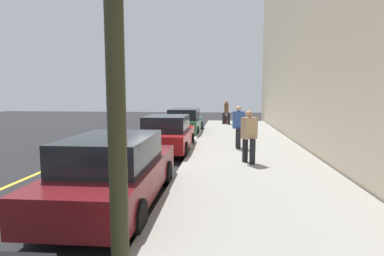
# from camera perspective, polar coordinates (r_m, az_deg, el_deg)

# --- Properties ---
(ground_plane) EXTENTS (56.00, 56.00, 0.00)m
(ground_plane) POSITION_cam_1_polar(r_m,az_deg,el_deg) (12.10, -5.23, -4.93)
(ground_plane) COLOR black
(sidewalk) EXTENTS (28.00, 4.60, 0.15)m
(sidewalk) POSITION_cam_1_polar(r_m,az_deg,el_deg) (11.89, 10.61, -4.85)
(sidewalk) COLOR gray
(sidewalk) RESTS_ON ground
(lane_stripe_centre) EXTENTS (28.00, 0.14, 0.01)m
(lane_stripe_centre) POSITION_cam_1_polar(r_m,az_deg,el_deg) (13.10, -19.14, -4.37)
(lane_stripe_centre) COLOR gold
(lane_stripe_centre) RESTS_ON ground
(snow_bank_curb) EXTENTS (6.24, 0.56, 0.22)m
(snow_bank_curb) POSITION_cam_1_polar(r_m,az_deg,el_deg) (15.64, -0.02, -1.92)
(snow_bank_curb) COLOR white
(snow_bank_curb) RESTS_ON ground
(parked_car_maroon) EXTENTS (4.70, 1.98, 1.51)m
(parked_car_maroon) POSITION_cam_1_polar(r_m,az_deg,el_deg) (6.69, -14.24, -7.73)
(parked_car_maroon) COLOR black
(parked_car_maroon) RESTS_ON ground
(parked_car_red) EXTENTS (4.14, 1.93, 1.51)m
(parked_car_red) POSITION_cam_1_polar(r_m,az_deg,el_deg) (12.35, -4.61, -1.14)
(parked_car_red) COLOR black
(parked_car_red) RESTS_ON ground
(parked_car_green) EXTENTS (4.72, 1.90, 1.51)m
(parked_car_green) POSITION_cam_1_polar(r_m,az_deg,el_deg) (17.96, -1.37, 1.24)
(parked_car_green) COLOR black
(parked_car_green) RESTS_ON ground
(pedestrian_tan_coat) EXTENTS (0.50, 0.54, 1.70)m
(pedestrian_tan_coat) POSITION_cam_1_polar(r_m,az_deg,el_deg) (9.90, 10.66, -1.34)
(pedestrian_tan_coat) COLOR black
(pedestrian_tan_coat) RESTS_ON sidewalk
(pedestrian_brown_coat) EXTENTS (0.49, 0.58, 1.75)m
(pedestrian_brown_coat) POSITION_cam_1_polar(r_m,az_deg,el_deg) (22.76, 6.45, 3.11)
(pedestrian_brown_coat) COLOR black
(pedestrian_brown_coat) RESTS_ON sidewalk
(pedestrian_blue_coat) EXTENTS (0.58, 0.47, 1.75)m
(pedestrian_blue_coat) POSITION_cam_1_polar(r_m,az_deg,el_deg) (12.60, 8.69, 0.45)
(pedestrian_blue_coat) COLOR black
(pedestrian_blue_coat) RESTS_ON sidewalk
(rolling_suitcase) EXTENTS (0.34, 0.22, 0.94)m
(rolling_suitcase) POSITION_cam_1_polar(r_m,az_deg,el_deg) (23.31, 6.35, 1.61)
(rolling_suitcase) COLOR #471E19
(rolling_suitcase) RESTS_ON sidewalk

